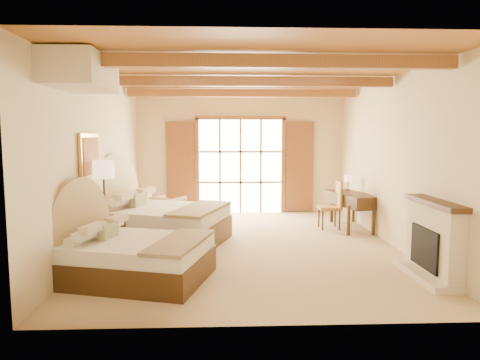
{
  "coord_description": "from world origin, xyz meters",
  "views": [
    {
      "loc": [
        -0.47,
        -8.01,
        2.1
      ],
      "look_at": [
        -0.14,
        0.2,
        1.23
      ],
      "focal_mm": 32.0,
      "sensor_mm": 36.0,
      "label": 1
    }
  ],
  "objects": [
    {
      "name": "floor",
      "position": [
        0.0,
        0.0,
        0.0
      ],
      "size": [
        7.0,
        7.0,
        0.0
      ],
      "primitive_type": "plane",
      "color": "tan",
      "rests_on": "ground"
    },
    {
      "name": "wall_back",
      "position": [
        0.0,
        3.5,
        1.6
      ],
      "size": [
        5.5,
        0.0,
        5.5
      ],
      "primitive_type": "plane",
      "rotation": [
        1.57,
        0.0,
        0.0
      ],
      "color": "beige",
      "rests_on": "ground"
    },
    {
      "name": "wall_left",
      "position": [
        -2.75,
        0.0,
        1.6
      ],
      "size": [
        0.0,
        7.0,
        7.0
      ],
      "primitive_type": "plane",
      "rotation": [
        1.57,
        0.0,
        1.57
      ],
      "color": "beige",
      "rests_on": "ground"
    },
    {
      "name": "wall_right",
      "position": [
        2.75,
        0.0,
        1.6
      ],
      "size": [
        0.0,
        7.0,
        7.0
      ],
      "primitive_type": "plane",
      "rotation": [
        1.57,
        0.0,
        -1.57
      ],
      "color": "beige",
      "rests_on": "ground"
    },
    {
      "name": "ceiling",
      "position": [
        0.0,
        0.0,
        3.2
      ],
      "size": [
        7.0,
        7.0,
        0.0
      ],
      "primitive_type": "plane",
      "rotation": [
        3.14,
        0.0,
        0.0
      ],
      "color": "#AB6333",
      "rests_on": "ground"
    },
    {
      "name": "ceiling_beams",
      "position": [
        0.0,
        0.0,
        3.08
      ],
      "size": [
        5.39,
        4.6,
        0.18
      ],
      "primitive_type": null,
      "color": "#9A5E39",
      "rests_on": "ceiling"
    },
    {
      "name": "french_doors",
      "position": [
        0.0,
        3.44,
        1.25
      ],
      "size": [
        3.95,
        0.08,
        2.6
      ],
      "color": "white",
      "rests_on": "ground"
    },
    {
      "name": "fireplace",
      "position": [
        2.6,
        -2.0,
        0.51
      ],
      "size": [
        0.46,
        1.4,
        1.16
      ],
      "color": "beige",
      "rests_on": "ground"
    },
    {
      "name": "painting",
      "position": [
        -2.7,
        -0.75,
        1.75
      ],
      "size": [
        0.06,
        0.95,
        0.75
      ],
      "color": "tan",
      "rests_on": "wall_left"
    },
    {
      "name": "canopy_valance",
      "position": [
        -2.4,
        -2.0,
        2.95
      ],
      "size": [
        0.7,
        1.4,
        0.45
      ],
      "primitive_type": "cube",
      "color": "beige",
      "rests_on": "ceiling"
    },
    {
      "name": "bed_near",
      "position": [
        -1.86,
        -1.9,
        0.39
      ],
      "size": [
        2.32,
        1.94,
        1.29
      ],
      "rotation": [
        0.0,
        0.0,
        -0.27
      ],
      "color": "#412714",
      "rests_on": "floor"
    },
    {
      "name": "bed_far",
      "position": [
        -1.81,
        0.28,
        0.46
      ],
      "size": [
        2.81,
        2.37,
        1.51
      ],
      "rotation": [
        0.0,
        0.0,
        -0.32
      ],
      "color": "#412714",
      "rests_on": "floor"
    },
    {
      "name": "nightstand",
      "position": [
        -2.5,
        -0.59,
        0.28
      ],
      "size": [
        0.57,
        0.57,
        0.55
      ],
      "primitive_type": "cube",
      "rotation": [
        0.0,
        0.0,
        -0.29
      ],
      "color": "#412714",
      "rests_on": "floor"
    },
    {
      "name": "floor_lamp",
      "position": [
        -2.5,
        -0.69,
        1.42
      ],
      "size": [
        0.35,
        0.35,
        1.67
      ],
      "color": "#3A2717",
      "rests_on": "floor"
    },
    {
      "name": "armchair",
      "position": [
        -1.82,
        2.25,
        0.32
      ],
      "size": [
        0.93,
        0.94,
        0.63
      ],
      "primitive_type": "imported",
      "rotation": [
        0.0,
        0.0,
        -3.66
      ],
      "color": "#A07E4E",
      "rests_on": "floor"
    },
    {
      "name": "ottoman",
      "position": [
        -0.78,
        2.02,
        0.22
      ],
      "size": [
        0.76,
        0.76,
        0.43
      ],
      "primitive_type": "cube",
      "rotation": [
        0.0,
        0.0,
        0.34
      ],
      "color": "#A28649",
      "rests_on": "floor"
    },
    {
      "name": "desk",
      "position": [
        2.42,
        1.38,
        0.43
      ],
      "size": [
        0.97,
        1.6,
        0.8
      ],
      "rotation": [
        0.0,
        0.0,
        0.24
      ],
      "color": "#412714",
      "rests_on": "floor"
    },
    {
      "name": "desk_chair",
      "position": [
        1.94,
        1.37,
        0.33
      ],
      "size": [
        0.48,
        0.48,
        1.07
      ],
      "rotation": [
        0.0,
        0.0,
        -0.02
      ],
      "color": "#B59045",
      "rests_on": "floor"
    },
    {
      "name": "desk_lamp",
      "position": [
        2.46,
        1.83,
        1.07
      ],
      "size": [
        0.18,
        0.18,
        0.36
      ],
      "color": "#3A2717",
      "rests_on": "desk"
    }
  ]
}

